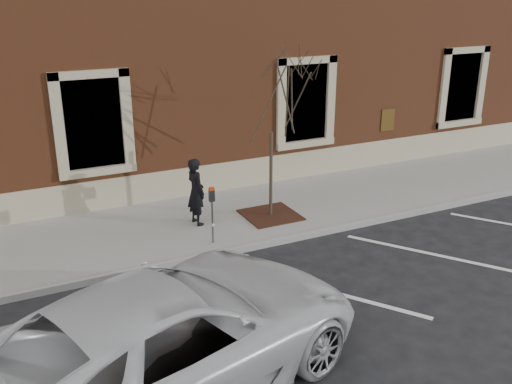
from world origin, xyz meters
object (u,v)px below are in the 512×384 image
man (196,192)px  white_truck (166,338)px  parking_meter (212,205)px  sapling (272,108)px

man → white_truck: size_ratio=0.26×
man → parking_meter: (-0.06, -1.19, 0.09)m
white_truck → man: bearing=-42.6°
man → white_truck: (-2.43, -5.31, -0.09)m
parking_meter → sapling: bearing=40.6°
sapling → white_truck: size_ratio=0.61×
parking_meter → sapling: size_ratio=0.34×
white_truck → sapling: bearing=-58.6°
parking_meter → white_truck: (-2.36, -4.12, -0.18)m
man → sapling: sapling is taller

